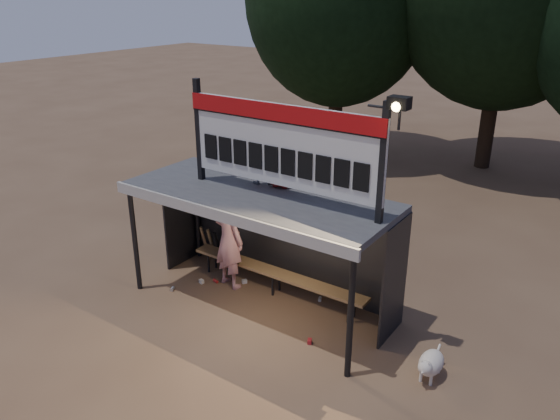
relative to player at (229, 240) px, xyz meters
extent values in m
plane|color=brown|center=(0.97, -0.28, -1.03)|extent=(80.00, 80.00, 0.00)
imported|color=silver|center=(0.00, 0.00, 0.00)|extent=(0.83, 0.63, 2.06)
imported|color=slate|center=(0.68, 0.17, 1.79)|extent=(0.62, 0.60, 1.01)
imported|color=maroon|center=(1.12, 0.23, 1.84)|extent=(0.56, 0.39, 1.09)
cube|color=#414144|center=(0.97, -0.28, 1.23)|extent=(5.00, 2.00, 0.12)
cube|color=beige|center=(0.97, -1.30, 1.19)|extent=(5.10, 0.06, 0.20)
cylinder|color=black|center=(-1.43, -1.18, 0.07)|extent=(0.10, 0.10, 2.20)
cylinder|color=black|center=(3.37, -1.18, 0.07)|extent=(0.10, 0.10, 2.20)
cylinder|color=black|center=(-1.43, 0.62, 0.07)|extent=(0.10, 0.10, 2.20)
cylinder|color=black|center=(3.37, 0.62, 0.07)|extent=(0.10, 0.10, 2.20)
cube|color=black|center=(0.97, 0.72, 0.07)|extent=(5.00, 0.04, 2.20)
cube|color=black|center=(-1.53, 0.22, 0.07)|extent=(0.04, 1.00, 2.20)
cube|color=black|center=(3.47, 0.22, 0.07)|extent=(0.04, 1.00, 2.20)
cylinder|color=black|center=(0.97, 0.72, 1.12)|extent=(5.00, 0.06, 0.06)
cube|color=black|center=(-0.38, -0.28, 2.24)|extent=(0.10, 0.10, 1.90)
cube|color=black|center=(3.32, -0.28, 2.24)|extent=(0.10, 0.10, 1.90)
cube|color=silver|center=(1.47, -0.28, 2.24)|extent=(3.80, 0.08, 1.40)
cube|color=red|center=(1.47, -0.33, 2.80)|extent=(3.80, 0.04, 0.28)
cube|color=black|center=(1.47, -0.33, 2.65)|extent=(3.80, 0.02, 0.03)
cube|color=black|center=(-0.06, -0.33, 1.99)|extent=(0.27, 0.03, 0.45)
cube|color=black|center=(0.28, -0.33, 1.99)|extent=(0.27, 0.03, 0.45)
cube|color=black|center=(0.62, -0.33, 1.99)|extent=(0.27, 0.03, 0.45)
cube|color=black|center=(0.96, -0.33, 1.99)|extent=(0.27, 0.03, 0.45)
cube|color=black|center=(1.30, -0.33, 1.99)|extent=(0.27, 0.03, 0.45)
cube|color=black|center=(1.64, -0.33, 1.99)|extent=(0.27, 0.03, 0.45)
cube|color=black|center=(1.98, -0.33, 1.99)|extent=(0.27, 0.03, 0.45)
cube|color=black|center=(2.32, -0.33, 1.99)|extent=(0.27, 0.03, 0.45)
cube|color=black|center=(2.66, -0.33, 1.99)|extent=(0.27, 0.03, 0.45)
cube|color=black|center=(3.00, -0.33, 1.99)|extent=(0.27, 0.03, 0.45)
cylinder|color=black|center=(3.27, -0.28, 3.09)|extent=(0.50, 0.04, 0.04)
cylinder|color=black|center=(3.52, -0.28, 2.94)|extent=(0.04, 0.04, 0.30)
cube|color=black|center=(3.52, -0.33, 3.19)|extent=(0.30, 0.22, 0.18)
sphere|color=#FFD88C|center=(3.52, -0.42, 3.15)|extent=(0.14, 0.14, 0.14)
cube|color=#997548|center=(0.97, 0.27, -0.58)|extent=(4.00, 0.35, 0.06)
cylinder|color=black|center=(-0.73, 0.15, -0.80)|extent=(0.05, 0.05, 0.45)
cylinder|color=black|center=(-0.73, 0.39, -0.80)|extent=(0.05, 0.05, 0.45)
cylinder|color=black|center=(0.97, 0.15, -0.80)|extent=(0.05, 0.05, 0.45)
cylinder|color=black|center=(0.97, 0.39, -0.80)|extent=(0.05, 0.05, 0.45)
cylinder|color=black|center=(2.67, 0.15, -0.80)|extent=(0.05, 0.05, 0.45)
cylinder|color=black|center=(2.67, 0.39, -0.80)|extent=(0.05, 0.05, 0.45)
cylinder|color=#322116|center=(-3.03, 9.72, 0.84)|extent=(0.50, 0.50, 3.74)
cylinder|color=black|center=(1.97, 11.22, 1.06)|extent=(0.50, 0.50, 4.18)
ellipsoid|color=#F0E2D0|center=(4.46, -0.46, -0.76)|extent=(0.36, 0.58, 0.36)
sphere|color=white|center=(4.46, -0.74, -0.67)|extent=(0.22, 0.22, 0.22)
cone|color=beige|center=(4.46, -0.84, -0.69)|extent=(0.10, 0.10, 0.10)
cone|color=beige|center=(4.41, -0.76, -0.57)|extent=(0.06, 0.06, 0.07)
cone|color=beige|center=(4.51, -0.76, -0.57)|extent=(0.06, 0.06, 0.07)
cylinder|color=beige|center=(4.38, -0.64, -0.94)|extent=(0.05, 0.05, 0.18)
cylinder|color=beige|center=(4.54, -0.64, -0.94)|extent=(0.05, 0.05, 0.18)
cylinder|color=silver|center=(4.38, -0.28, -0.94)|extent=(0.05, 0.05, 0.18)
cylinder|color=beige|center=(4.54, -0.28, -0.94)|extent=(0.05, 0.05, 0.18)
cylinder|color=silver|center=(4.46, -0.16, -0.69)|extent=(0.04, 0.16, 0.14)
cylinder|color=#9B7448|center=(-1.17, 0.54, -0.60)|extent=(0.08, 0.27, 0.84)
cylinder|color=olive|center=(-0.97, 0.54, -0.60)|extent=(0.09, 0.30, 0.83)
cylinder|color=black|center=(-0.77, 0.54, -0.60)|extent=(0.09, 0.33, 0.83)
cube|color=red|center=(2.43, -0.79, -0.99)|extent=(0.11, 0.12, 0.08)
cylinder|color=#BBBBC0|center=(-0.82, -0.86, -0.99)|extent=(0.11, 0.14, 0.07)
cube|color=beige|center=(-0.53, -0.31, -0.99)|extent=(0.11, 0.09, 0.08)
cylinder|color=#A71E1C|center=(-0.30, -0.12, -0.99)|extent=(0.13, 0.10, 0.07)
cube|color=#B9B9BE|center=(0.21, 0.20, -0.99)|extent=(0.12, 0.12, 0.08)
cylinder|color=beige|center=(1.86, 0.51, -0.99)|extent=(0.11, 0.14, 0.07)
camera|label=1|loc=(6.50, -7.57, 4.68)|focal=35.00mm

